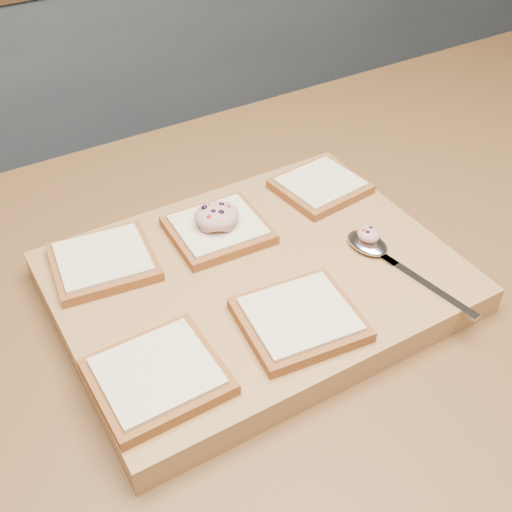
{
  "coord_description": "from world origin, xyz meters",
  "views": [
    {
      "loc": [
        -0.41,
        -0.49,
        1.43
      ],
      "look_at": [
        -0.12,
        -0.02,
        0.96
      ],
      "focal_mm": 45.0,
      "sensor_mm": 36.0,
      "label": 1
    }
  ],
  "objects": [
    {
      "name": "bread_near_left",
      "position": [
        -0.29,
        -0.11,
        0.94
      ],
      "size": [
        0.12,
        0.11,
        0.02
      ],
      "color": "brown",
      "rests_on": "cutting_board"
    },
    {
      "name": "bread_far_center",
      "position": [
        -0.13,
        0.06,
        0.94
      ],
      "size": [
        0.12,
        0.11,
        0.02
      ],
      "color": "brown",
      "rests_on": "cutting_board"
    },
    {
      "name": "cutting_board",
      "position": [
        -0.12,
        -0.02,
        0.92
      ],
      "size": [
        0.45,
        0.34,
        0.04
      ],
      "primitive_type": "cube",
      "color": "#AD774A",
      "rests_on": "island_counter"
    },
    {
      "name": "spoon_salad",
      "position": [
        0.01,
        -0.05,
        0.96
      ],
      "size": [
        0.03,
        0.03,
        0.02
      ],
      "color": "tan",
      "rests_on": "spoon"
    },
    {
      "name": "spoon",
      "position": [
        0.02,
        -0.06,
        0.94
      ],
      "size": [
        0.05,
        0.19,
        0.01
      ],
      "color": "silver",
      "rests_on": "cutting_board"
    },
    {
      "name": "tuna_salad_dollop",
      "position": [
        -0.13,
        0.06,
        0.96
      ],
      "size": [
        0.06,
        0.05,
        0.03
      ],
      "color": "tan",
      "rests_on": "bread_far_center"
    },
    {
      "name": "bread_far_left",
      "position": [
        -0.27,
        0.08,
        0.94
      ],
      "size": [
        0.13,
        0.12,
        0.02
      ],
      "color": "brown",
      "rests_on": "cutting_board"
    },
    {
      "name": "bread_near_center",
      "position": [
        -0.13,
        -0.11,
        0.94
      ],
      "size": [
        0.13,
        0.12,
        0.02
      ],
      "color": "brown",
      "rests_on": "cutting_board"
    },
    {
      "name": "island_counter",
      "position": [
        0.0,
        0.0,
        0.45
      ],
      "size": [
        2.0,
        0.8,
        0.9
      ],
      "color": "slate",
      "rests_on": "ground"
    },
    {
      "name": "back_counter",
      "position": [
        0.0,
        1.43,
        0.47
      ],
      "size": [
        3.6,
        0.62,
        0.94
      ],
      "color": "slate",
      "rests_on": "ground"
    },
    {
      "name": "bread_far_right",
      "position": [
        0.03,
        0.08,
        0.94
      ],
      "size": [
        0.12,
        0.11,
        0.02
      ],
      "color": "brown",
      "rests_on": "cutting_board"
    }
  ]
}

